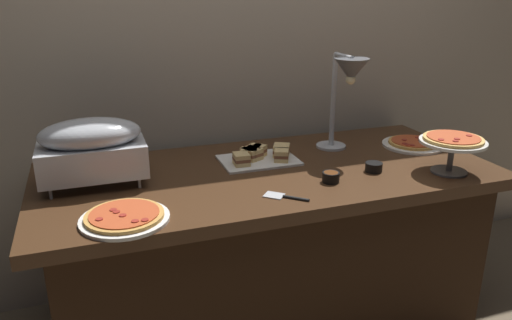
{
  "coord_description": "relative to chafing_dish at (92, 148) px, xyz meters",
  "views": [
    {
      "loc": [
        -0.69,
        -1.82,
        1.49
      ],
      "look_at": [
        -0.06,
        0.0,
        0.81
      ],
      "focal_mm": 34.72,
      "sensor_mm": 36.0,
      "label": 1
    }
  ],
  "objects": [
    {
      "name": "pizza_plate_raised_stand",
      "position": [
        1.39,
        -0.34,
        -0.03
      ],
      "size": [
        0.27,
        0.27,
        0.16
      ],
      "color": "#595B60",
      "rests_on": "buffet_table"
    },
    {
      "name": "back_wall",
      "position": [
        0.69,
        0.43,
        0.29
      ],
      "size": [
        4.4,
        0.04,
        2.4
      ],
      "primitive_type": "cube",
      "color": "tan",
      "rests_on": "ground_plane"
    },
    {
      "name": "sandwich_platter",
      "position": [
        0.69,
        0.04,
        -0.12
      ],
      "size": [
        0.33,
        0.23,
        0.06
      ],
      "color": "white",
      "rests_on": "buffet_table"
    },
    {
      "name": "heat_lamp",
      "position": [
        1.08,
        0.0,
        0.19
      ],
      "size": [
        0.15,
        0.29,
        0.45
      ],
      "color": "#B7BABF",
      "rests_on": "buffet_table"
    },
    {
      "name": "ground_plane",
      "position": [
        0.69,
        -0.07,
        -0.91
      ],
      "size": [
        8.0,
        8.0,
        0.0
      ],
      "primitive_type": "plane",
      "color": "brown"
    },
    {
      "name": "buffet_table",
      "position": [
        0.69,
        -0.07,
        -0.52
      ],
      "size": [
        1.9,
        0.84,
        0.76
      ],
      "color": "#422816",
      "rests_on": "ground_plane"
    },
    {
      "name": "sauce_cup_far",
      "position": [
        0.88,
        -0.28,
        -0.13
      ],
      "size": [
        0.07,
        0.07,
        0.04
      ],
      "color": "black",
      "rests_on": "buffet_table"
    },
    {
      "name": "sauce_cup_near",
      "position": [
        1.1,
        -0.23,
        -0.13
      ],
      "size": [
        0.07,
        0.07,
        0.04
      ],
      "color": "black",
      "rests_on": "buffet_table"
    },
    {
      "name": "chafing_dish",
      "position": [
        0.0,
        0.0,
        0.0
      ],
      "size": [
        0.4,
        0.23,
        0.26
      ],
      "color": "#B7BABF",
      "rests_on": "buffet_table"
    },
    {
      "name": "pizza_plate_front",
      "position": [
        1.46,
        0.0,
        -0.14
      ],
      "size": [
        0.29,
        0.29,
        0.03
      ],
      "color": "white",
      "rests_on": "buffet_table"
    },
    {
      "name": "pizza_plate_center",
      "position": [
        0.08,
        -0.36,
        -0.14
      ],
      "size": [
        0.29,
        0.29,
        0.03
      ],
      "color": "white",
      "rests_on": "buffet_table"
    },
    {
      "name": "serving_spatula",
      "position": [
        0.65,
        -0.36,
        -0.15
      ],
      "size": [
        0.15,
        0.14,
        0.01
      ],
      "color": "#B7BABF",
      "rests_on": "buffet_table"
    }
  ]
}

